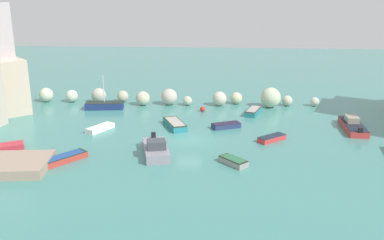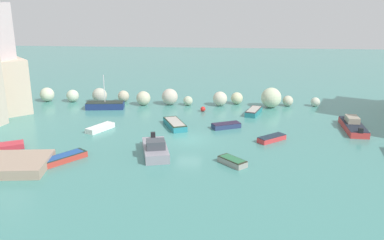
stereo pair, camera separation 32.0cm
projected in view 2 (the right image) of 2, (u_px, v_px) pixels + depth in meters
cove_water at (189, 139)px, 41.77m from camera, size 160.00×160.00×0.00m
rock_breakwater at (179, 97)px, 55.07m from camera, size 38.16×3.58×2.63m
channel_buoy at (203, 109)px, 51.88m from camera, size 0.64×0.64×0.64m
moored_boat_0 at (226, 125)px, 45.34m from camera, size 3.34×2.41×0.57m
moored_boat_1 at (175, 124)px, 45.65m from camera, size 3.19×4.65×0.67m
moored_boat_2 at (105, 105)px, 53.21m from camera, size 5.00×2.33×4.41m
moored_boat_3 at (353, 126)px, 44.70m from camera, size 2.19×6.25×1.32m
moored_boat_4 at (155, 149)px, 37.53m from camera, size 3.35×5.53×1.62m
moored_boat_5 at (63, 158)px, 36.04m from camera, size 3.59×4.13×0.59m
moored_boat_6 at (232, 161)px, 35.40m from camera, size 2.65×2.68×0.56m
moored_boat_7 at (3, 147)px, 38.98m from camera, size 3.95×3.08×0.50m
moored_boat_8 at (100, 128)px, 44.52m from camera, size 2.60×3.53×0.55m
moored_boat_10 at (272, 138)px, 41.23m from camera, size 3.07×2.83×0.54m
moored_boat_11 at (254, 111)px, 50.74m from camera, size 2.37×3.96×0.66m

